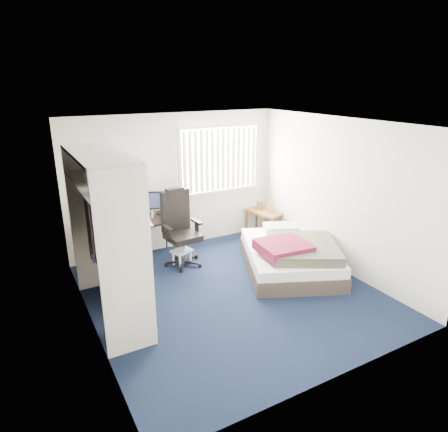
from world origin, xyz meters
name	(u,v)px	position (x,y,z in m)	size (l,w,h in m)	color
ground	(232,293)	(0.00, 0.00, 0.00)	(4.20, 4.20, 0.00)	black
room_shell	(233,196)	(0.00, 0.00, 1.51)	(4.20, 4.20, 4.20)	silver
window_assembly	(220,160)	(0.90, 2.04, 1.60)	(1.72, 0.09, 1.32)	white
closet	(107,221)	(-1.67, 0.27, 1.35)	(0.64, 1.84, 2.22)	beige
desk	(135,219)	(-0.90, 1.75, 0.79)	(1.62, 0.89, 1.22)	black
office_chair	(180,236)	(-0.25, 1.34, 0.51)	(0.68, 0.68, 1.32)	black
footstool	(182,253)	(-0.26, 1.28, 0.21)	(0.39, 0.35, 0.27)	white
nightstand	(264,214)	(1.75, 1.75, 0.45)	(0.55, 0.82, 0.70)	brown
bed	(291,255)	(1.24, 0.20, 0.27)	(2.05, 2.29, 0.63)	#393129
pine_box	(127,321)	(-1.65, -0.19, 0.15)	(0.40, 0.30, 0.30)	tan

